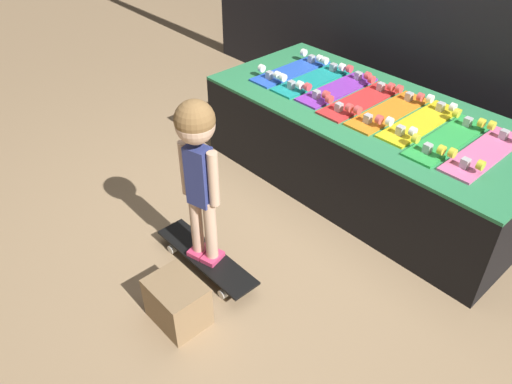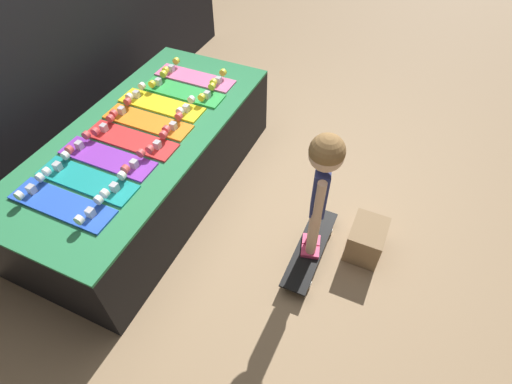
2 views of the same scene
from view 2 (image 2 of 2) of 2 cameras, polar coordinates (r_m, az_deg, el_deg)
ground_plane at (r=2.96m, az=-3.62°, el=-3.48°), size 16.00×16.00×0.00m
display_rack at (r=3.03m, az=-15.15°, el=4.08°), size 2.15×0.97×0.58m
skateboard_blue_on_rack at (r=2.50m, az=-26.03°, el=-1.44°), size 0.19×0.65×0.09m
skateboard_teal_on_rack at (r=2.58m, az=-23.06°, el=1.71°), size 0.19×0.65×0.09m
skateboard_purple_on_rack at (r=2.69m, az=-20.52°, el=4.72°), size 0.19×0.65×0.09m
skateboard_red_on_rack at (r=2.78m, az=-17.46°, el=7.29°), size 0.19×0.65×0.09m
skateboard_orange_on_rack at (r=2.91m, az=-15.25°, el=9.83°), size 0.19×0.65×0.09m
skateboard_yellow_on_rack at (r=3.05m, az=-13.38°, el=12.19°), size 0.19×0.65×0.09m
skateboard_green_on_rack at (r=3.16m, az=-10.43°, el=14.06°), size 0.19×0.65×0.09m
skateboard_pink_on_rack at (r=3.31m, az=-8.73°, el=15.98°), size 0.19×0.65×0.09m
skateboard_on_floor at (r=2.72m, az=7.75°, el=-8.03°), size 0.70×0.18×0.09m
child at (r=2.20m, az=9.50°, el=2.11°), size 0.22×0.19×0.94m
storage_box at (r=2.77m, az=15.47°, el=-6.57°), size 0.29×0.22×0.24m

